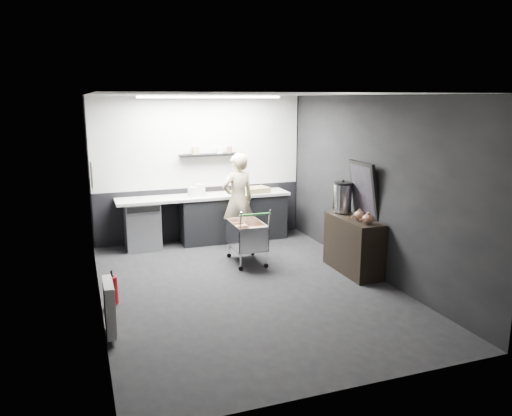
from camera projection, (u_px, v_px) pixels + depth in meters
name	position (u px, v px, depth m)	size (l,w,h in m)	color
floor	(247.00, 287.00, 7.16)	(5.50, 5.50, 0.00)	black
ceiling	(246.00, 94.00, 6.58)	(5.50, 5.50, 0.00)	silver
wall_back	(200.00, 169.00, 9.40)	(5.50, 5.50, 0.00)	black
wall_front	(347.00, 251.00, 4.34)	(5.50, 5.50, 0.00)	black
wall_left	(94.00, 205.00, 6.21)	(5.50, 5.50, 0.00)	black
wall_right	(372.00, 186.00, 7.53)	(5.50, 5.50, 0.00)	black
kitchen_wall_panel	(199.00, 142.00, 9.27)	(3.95, 0.02, 1.70)	silver
dado_panel	(201.00, 213.00, 9.56)	(3.95, 0.02, 1.00)	black
floating_shelf	(211.00, 155.00, 9.29)	(1.20, 0.22, 0.04)	black
wall_clock	(270.00, 125.00, 9.66)	(0.20, 0.20, 0.03)	silver
poster	(91.00, 174.00, 7.37)	(0.02, 0.30, 0.40)	silver
poster_red_band	(91.00, 170.00, 7.36)	(0.01, 0.22, 0.10)	red
radiator	(109.00, 307.00, 5.62)	(0.10, 0.50, 0.60)	silver
ceiling_strip	(210.00, 97.00, 8.28)	(2.40, 0.20, 0.04)	white
prep_counter	(212.00, 218.00, 9.33)	(3.20, 0.61, 0.90)	black
person	(238.00, 200.00, 8.95)	(0.63, 0.41, 1.71)	beige
shopping_cart	(247.00, 237.00, 8.13)	(0.52, 0.85, 0.93)	silver
sideboard	(353.00, 237.00, 7.72)	(0.49, 1.15, 1.72)	black
fire_extinguisher	(112.00, 289.00, 6.49)	(0.14, 0.14, 0.46)	#B20B13
cardboard_box	(255.00, 190.00, 9.46)	(0.49, 0.37, 0.10)	#9B8453
pink_tub	(200.00, 190.00, 9.14)	(0.21, 0.21, 0.21)	beige
white_container	(195.00, 192.00, 9.06)	(0.20, 0.15, 0.18)	silver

